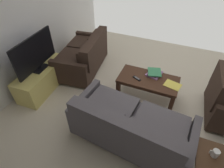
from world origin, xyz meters
TOP-DOWN VIEW (x-y plane):
  - ground_plane at (0.00, 0.00)m, footprint 5.02×5.27m
  - wall_right at (2.51, 0.00)m, footprint 0.12×5.27m
  - sofa_main at (0.09, 0.85)m, footprint 1.83×0.99m
  - loveseat_near at (1.65, -0.56)m, footprint 0.98×1.51m
  - coffee_table at (0.09, -0.19)m, footprint 1.08×0.55m
  - end_table at (-1.02, 1.02)m, footprint 0.48×0.48m
  - tv_stand at (2.11, 0.33)m, footprint 0.52×1.25m
  - flat_tv at (2.11, 0.33)m, footprint 0.22×1.04m
  - coffee_mug at (-0.97, 0.98)m, footprint 0.10×0.08m
  - book_stack at (0.03, -0.36)m, footprint 0.30×0.34m
  - tv_remote at (0.28, -0.10)m, footprint 0.16×0.11m
  - loose_magazine at (-0.34, -0.18)m, footprint 0.32×0.27m

SIDE VIEW (x-z plane):
  - ground_plane at x=0.00m, z-range -0.01..0.00m
  - tv_stand at x=2.11m, z-range 0.00..0.48m
  - sofa_main at x=0.09m, z-range -0.05..0.76m
  - loveseat_near at x=1.65m, z-range -0.06..0.79m
  - coffee_table at x=0.09m, z-range 0.16..0.64m
  - end_table at x=-1.02m, z-range 0.18..0.71m
  - loose_magazine at x=-0.34m, z-range 0.48..0.49m
  - tv_remote at x=0.28m, z-range 0.48..0.50m
  - book_stack at x=0.03m, z-range 0.48..0.54m
  - coffee_mug at x=-0.97m, z-range 0.54..0.64m
  - flat_tv at x=2.11m, z-range 0.49..1.16m
  - wall_right at x=2.51m, z-range 0.00..2.75m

